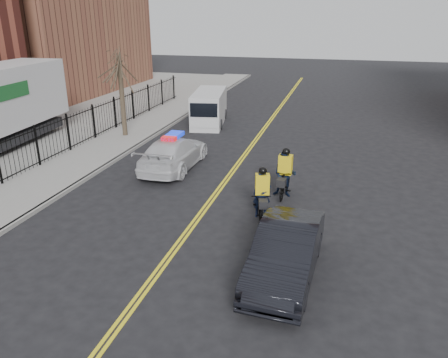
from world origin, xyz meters
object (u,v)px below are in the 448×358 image
at_px(police_cruiser, 174,153).
at_px(dark_sedan, 286,252).
at_px(cargo_van, 209,108).
at_px(cyclist_near, 262,200).
at_px(cyclist_far, 285,177).

height_order(police_cruiser, dark_sedan, police_cruiser).
xyz_separation_m(dark_sedan, cargo_van, (-7.31, 16.53, 0.28)).
bearing_deg(cyclist_near, cargo_van, 100.41).
bearing_deg(cyclist_far, cyclist_near, -101.35).
distance_m(cargo_van, cyclist_far, 12.61).
distance_m(dark_sedan, cyclist_far, 5.78).
relative_size(cargo_van, cyclist_far, 2.62).
bearing_deg(police_cruiser, cargo_van, -83.92).
relative_size(police_cruiser, dark_sedan, 1.11).
distance_m(cargo_van, cyclist_near, 14.22).
bearing_deg(cyclist_near, dark_sedan, -83.93).
relative_size(cargo_van, cyclist_near, 2.60).
height_order(cyclist_near, cyclist_far, cyclist_far).
bearing_deg(cargo_van, cyclist_far, -68.73).
bearing_deg(police_cruiser, dark_sedan, 129.28).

